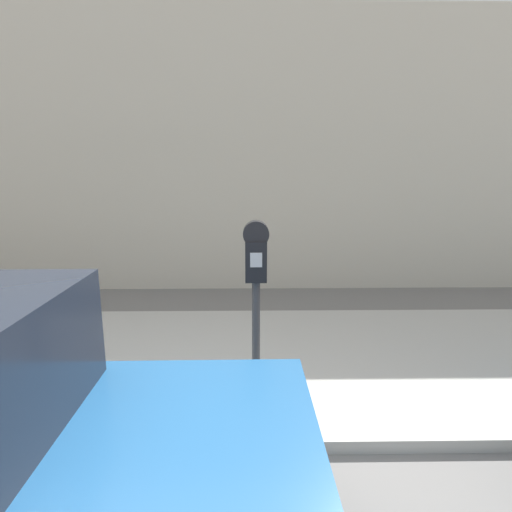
# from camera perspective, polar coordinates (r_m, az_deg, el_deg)

# --- Properties ---
(sidewalk) EXTENTS (24.00, 2.80, 0.11)m
(sidewalk) POSITION_cam_1_polar(r_m,az_deg,el_deg) (4.42, -7.49, -14.56)
(sidewalk) COLOR #ADAAA3
(sidewalk) RESTS_ON ground_plane
(building_facade) EXTENTS (24.00, 0.30, 4.61)m
(building_facade) POSITION_cam_1_polar(r_m,az_deg,el_deg) (6.96, -5.13, 14.22)
(building_facade) COLOR beige
(building_facade) RESTS_ON ground_plane
(parking_meter) EXTENTS (0.20, 0.14, 1.55)m
(parking_meter) POSITION_cam_1_polar(r_m,az_deg,el_deg) (3.09, 0.00, -3.23)
(parking_meter) COLOR #2D2D30
(parking_meter) RESTS_ON sidewalk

